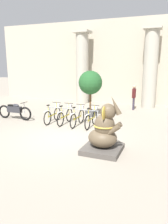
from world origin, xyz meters
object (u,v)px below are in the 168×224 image
(bicycle_3, at_px, (92,118))
(potted_tree, at_px, (90,84))
(bicycle_2, at_px, (78,117))
(elephant_statue, at_px, (104,133))
(bicycle_1, at_px, (65,116))
(bicycle_0, at_px, (53,115))
(person_pedestrian, at_px, (134,95))
(motorcycle, at_px, (15,111))

(bicycle_3, height_order, potted_tree, potted_tree)
(bicycle_2, distance_m, bicycle_3, 0.69)
(bicycle_3, bearing_deg, potted_tree, 111.79)
(bicycle_2, relative_size, elephant_statue, 0.85)
(bicycle_1, height_order, bicycle_3, same)
(bicycle_0, distance_m, person_pedestrian, 5.66)
(bicycle_1, height_order, motorcycle, bicycle_1)
(potted_tree, bearing_deg, motorcycle, -147.45)
(motorcycle, height_order, potted_tree, potted_tree)
(motorcycle, bearing_deg, bicycle_1, 3.81)
(elephant_statue, bearing_deg, bicycle_2, 128.64)
(bicycle_0, xyz_separation_m, person_pedestrian, (3.24, 4.62, 0.54))
(bicycle_1, xyz_separation_m, potted_tree, (0.56, 2.01, 1.39))
(bicycle_0, bearing_deg, bicycle_2, -2.08)
(bicycle_1, distance_m, motorcycle, 2.90)
(motorcycle, distance_m, person_pedestrian, 7.27)
(motorcycle, distance_m, potted_tree, 4.30)
(bicycle_2, distance_m, motorcycle, 3.58)
(bicycle_2, height_order, motorcycle, bicycle_2)
(bicycle_1, bearing_deg, bicycle_0, -178.48)
(person_pedestrian, distance_m, potted_tree, 3.38)
(bicycle_3, bearing_deg, bicycle_0, 179.66)
(bicycle_0, xyz_separation_m, elephant_statue, (3.44, -2.64, 0.25))
(bicycle_3, height_order, person_pedestrian, person_pedestrian)
(bicycle_1, height_order, potted_tree, potted_tree)
(elephant_statue, height_order, potted_tree, potted_tree)
(bicycle_1, bearing_deg, bicycle_2, -5.66)
(motorcycle, bearing_deg, bicycle_2, 1.99)
(bicycle_0, bearing_deg, motorcycle, -175.48)
(person_pedestrian, bearing_deg, bicycle_0, -125.02)
(motorcycle, relative_size, potted_tree, 0.83)
(bicycle_3, height_order, motorcycle, bicycle_3)
(bicycle_0, relative_size, bicycle_3, 1.00)
(bicycle_3, distance_m, motorcycle, 4.26)
(bicycle_1, height_order, bicycle_2, same)
(motorcycle, bearing_deg, bicycle_3, 2.18)
(person_pedestrian, relative_size, potted_tree, 0.63)
(elephant_statue, distance_m, person_pedestrian, 7.26)
(bicycle_1, bearing_deg, elephant_statue, -43.95)
(bicycle_0, distance_m, motorcycle, 2.21)
(potted_tree, bearing_deg, elephant_statue, -64.76)
(bicycle_2, relative_size, potted_tree, 0.65)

